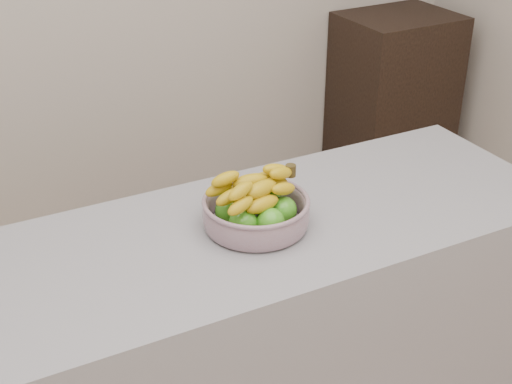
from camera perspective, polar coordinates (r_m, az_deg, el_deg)
counter at (r=2.04m, az=-4.03°, el=-14.66°), size 2.00×0.60×0.90m
cabinet at (r=3.71m, az=10.80°, el=6.54°), size 0.54×0.44×0.96m
fruit_bowl at (r=1.79m, az=-0.01°, el=-1.42°), size 0.27×0.27×0.15m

